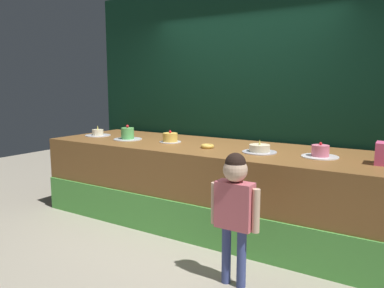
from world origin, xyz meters
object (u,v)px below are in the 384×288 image
at_px(cake_far_left, 98,133).
at_px(cake_far_right, 320,152).
at_px(cake_left, 128,135).
at_px(cake_right, 260,149).
at_px(cake_center, 170,138).
at_px(donut, 207,146).
at_px(child_figure, 235,201).

relative_size(cake_far_left, cake_far_right, 0.97).
distance_m(cake_left, cake_right, 1.78).
bearing_deg(cake_left, cake_center, 9.65).
relative_size(cake_left, cake_right, 1.01).
relative_size(cake_center, cake_far_right, 0.74).
relative_size(cake_far_left, cake_right, 0.96).
relative_size(donut, cake_center, 0.57).
distance_m(cake_far_left, cake_far_right, 2.96).
bearing_deg(child_figure, donut, 130.06).
relative_size(cake_left, cake_far_right, 1.02).
height_order(child_figure, cake_left, cake_left).
xyz_separation_m(child_figure, cake_center, (-1.40, 1.09, 0.27)).
height_order(child_figure, donut, child_figure).
xyz_separation_m(child_figure, donut, (-0.81, 0.96, 0.24)).
height_order(child_figure, cake_far_left, child_figure).
height_order(cake_left, cake_center, cake_left).
height_order(donut, cake_left, cake_left).
height_order(cake_far_left, cake_right, cake_far_left).
relative_size(donut, cake_far_left, 0.43).
bearing_deg(cake_left, cake_right, 0.78).
distance_m(cake_left, cake_far_right, 2.37).
bearing_deg(cake_far_left, cake_left, -5.59).
bearing_deg(cake_right, cake_far_right, 7.02).
height_order(cake_left, cake_far_right, cake_left).
relative_size(child_figure, cake_left, 3.05).
xyz_separation_m(cake_left, cake_far_right, (2.37, 0.10, -0.02)).
relative_size(cake_left, cake_center, 1.37).
xyz_separation_m(cake_center, cake_far_right, (1.78, -0.00, -0.01)).
distance_m(cake_far_left, cake_right, 2.37).
bearing_deg(cake_left, child_figure, -26.33).
distance_m(cake_far_left, cake_left, 0.60).
xyz_separation_m(child_figure, cake_far_left, (-2.59, 1.05, 0.25)).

